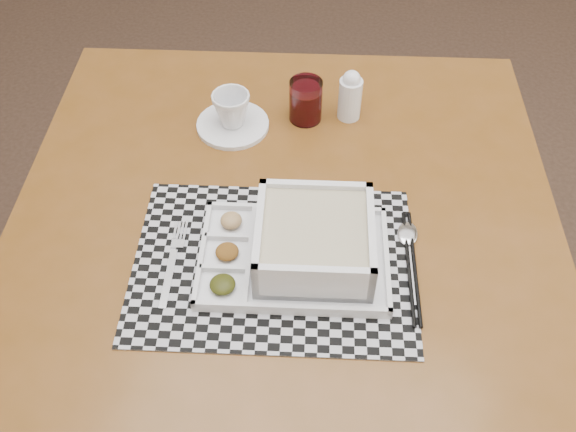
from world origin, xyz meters
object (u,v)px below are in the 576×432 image
object	(u,v)px
serving_tray	(308,245)
creamer_bottle	(350,95)
dining_table	(285,239)
cup	(231,109)
juice_glass	(306,102)

from	to	relation	value
serving_tray	creamer_bottle	world-z (taller)	creamer_bottle
creamer_bottle	dining_table	bearing A→B (deg)	-106.67
cup	creamer_bottle	xyz separation A→B (m)	(0.23, 0.07, 0.01)
cup	creamer_bottle	world-z (taller)	creamer_bottle
dining_table	serving_tray	distance (m)	0.16
dining_table	serving_tray	world-z (taller)	serving_tray
cup	creamer_bottle	distance (m)	0.24
serving_tray	creamer_bottle	bearing A→B (deg)	85.50
dining_table	cup	xyz separation A→B (m)	(-0.15, 0.22, 0.12)
cup	creamer_bottle	size ratio (longest dim) A/B	0.68
creamer_bottle	juice_glass	bearing A→B (deg)	-166.58
juice_glass	creamer_bottle	distance (m)	0.09
dining_table	juice_glass	xyz separation A→B (m)	(-0.00, 0.27, 0.12)
cup	serving_tray	bearing A→B (deg)	-68.95
serving_tray	creamer_bottle	distance (m)	0.39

